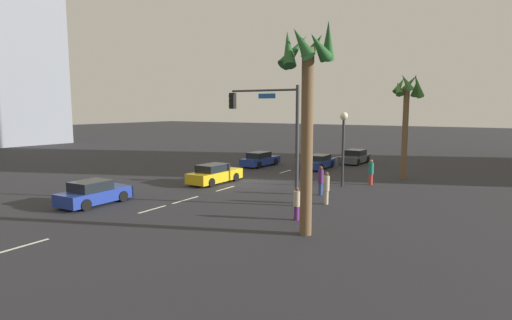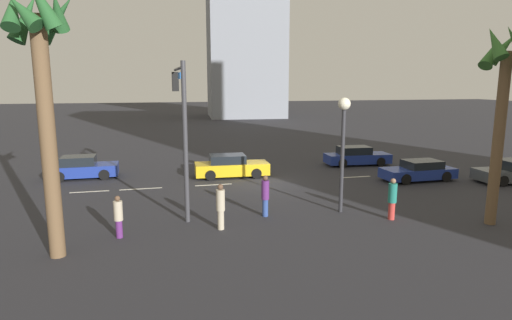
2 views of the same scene
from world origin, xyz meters
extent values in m
plane|color=#28282D|center=(0.00, 0.00, 0.00)|extent=(220.00, 220.00, 0.00)
cube|color=silver|center=(-18.00, 0.00, 0.01)|extent=(2.26, 0.14, 0.01)
cube|color=silver|center=(-12.44, 0.00, 0.01)|extent=(1.93, 0.14, 0.01)
cube|color=silver|center=(-6.10, 0.00, 0.01)|extent=(2.09, 0.14, 0.01)
cube|color=silver|center=(2.91, 0.00, 0.01)|extent=(2.14, 0.14, 0.01)
cube|color=silver|center=(7.02, 0.00, 0.01)|extent=(2.32, 0.14, 0.01)
cube|color=silver|center=(9.75, 0.00, 0.01)|extent=(2.05, 0.14, 0.01)
cube|color=silver|center=(16.97, 0.00, 0.01)|extent=(2.44, 0.14, 0.01)
cube|color=navy|center=(-8.10, -3.72, 0.49)|extent=(4.73, 1.92, 0.66)
cube|color=black|center=(-7.82, -3.73, 1.09)|extent=(2.31, 1.59, 0.54)
cylinder|color=black|center=(-9.58, -4.42, 0.32)|extent=(0.65, 0.26, 0.64)
cylinder|color=black|center=(-9.49, -2.86, 0.32)|extent=(0.65, 0.26, 0.64)
cylinder|color=black|center=(-6.71, -4.58, 0.32)|extent=(0.65, 0.26, 0.64)
cylinder|color=black|center=(-6.62, -3.02, 0.32)|extent=(0.65, 0.26, 0.64)
cube|color=#474C51|center=(-14.65, 3.42, 0.48)|extent=(4.45, 2.00, 0.64)
cube|color=black|center=(-14.91, 3.43, 1.08)|extent=(2.17, 1.68, 0.56)
cylinder|color=black|center=(-13.26, 4.21, 0.32)|extent=(0.65, 0.25, 0.64)
cylinder|color=black|center=(-13.33, 2.51, 0.32)|extent=(0.65, 0.25, 0.64)
cylinder|color=black|center=(-15.97, 4.33, 0.32)|extent=(0.65, 0.25, 0.64)
cylinder|color=black|center=(-16.05, 2.63, 0.32)|extent=(0.65, 0.25, 0.64)
cube|color=gold|center=(1.47, -1.95, 0.53)|extent=(4.68, 1.94, 0.73)
cube|color=black|center=(1.75, -1.97, 1.16)|extent=(2.28, 1.63, 0.53)
cylinder|color=black|center=(0.01, -2.71, 0.32)|extent=(0.65, 0.25, 0.64)
cylinder|color=black|center=(0.08, -1.07, 0.32)|extent=(0.65, 0.25, 0.64)
cylinder|color=black|center=(2.86, -2.84, 0.32)|extent=(0.65, 0.25, 0.64)
cylinder|color=black|center=(2.93, -1.20, 0.32)|extent=(0.65, 0.25, 0.64)
cube|color=navy|center=(10.57, -3.73, 0.50)|extent=(4.17, 1.90, 0.69)
cube|color=black|center=(10.82, -3.73, 1.12)|extent=(2.02, 1.64, 0.55)
cylinder|color=black|center=(9.31, -4.62, 0.32)|extent=(0.64, 0.23, 0.64)
cylinder|color=black|center=(9.27, -2.90, 0.32)|extent=(0.64, 0.23, 0.64)
cylinder|color=black|center=(11.87, -4.56, 0.32)|extent=(0.64, 0.23, 0.64)
cylinder|color=black|center=(11.84, -2.85, 0.32)|extent=(0.64, 0.23, 0.64)
cube|color=navy|center=(-9.41, 1.70, 0.46)|extent=(4.49, 1.83, 0.60)
cube|color=black|center=(-9.67, 1.69, 1.00)|extent=(2.17, 1.57, 0.47)
cylinder|color=black|center=(-8.05, 2.54, 0.32)|extent=(0.65, 0.24, 0.64)
cylinder|color=black|center=(-8.01, 0.92, 0.32)|extent=(0.65, 0.24, 0.64)
cylinder|color=black|center=(-10.81, 2.47, 0.32)|extent=(0.65, 0.24, 0.64)
cylinder|color=black|center=(-10.77, 0.85, 0.32)|extent=(0.65, 0.24, 0.64)
cylinder|color=#38383D|center=(4.90, 6.36, 3.38)|extent=(0.20, 0.20, 6.76)
cylinder|color=#38383D|center=(4.96, 4.24, 6.51)|extent=(0.24, 4.25, 0.12)
cube|color=black|center=(5.02, 2.12, 5.94)|extent=(0.33, 0.33, 0.95)
sphere|color=#360503|center=(5.02, 1.94, 6.23)|extent=(0.20, 0.20, 0.20)
sphere|color=orange|center=(5.02, 1.94, 5.93)|extent=(0.20, 0.20, 0.20)
sphere|color=black|center=(5.02, 1.94, 5.63)|extent=(0.20, 0.20, 0.20)
cube|color=#1959B2|center=(4.95, 4.45, 6.19)|extent=(0.07, 1.10, 0.28)
cylinder|color=#2D2D33|center=(-2.09, 6.58, 2.34)|extent=(0.18, 0.18, 4.68)
sphere|color=#F2EACC|center=(-2.09, 6.58, 4.96)|extent=(0.56, 0.56, 0.56)
cylinder|color=#BF3833|center=(-3.78, 8.12, 0.38)|extent=(0.29, 0.29, 0.77)
cylinder|color=#1E7266|center=(-3.78, 8.12, 1.19)|extent=(0.39, 0.39, 0.84)
sphere|color=#8C664C|center=(-3.78, 8.12, 1.72)|extent=(0.23, 0.23, 0.23)
cylinder|color=#B2A58C|center=(3.65, 7.66, 0.40)|extent=(0.37, 0.37, 0.79)
cylinder|color=#B2A58C|center=(3.65, 7.66, 1.23)|extent=(0.49, 0.49, 0.87)
sphere|color=brown|center=(3.65, 7.66, 1.78)|extent=(0.23, 0.23, 0.23)
cylinder|color=#2D478C|center=(1.46, 6.41, 0.39)|extent=(0.35, 0.35, 0.78)
cylinder|color=#59266B|center=(1.46, 6.41, 1.21)|extent=(0.46, 0.46, 0.85)
sphere|color=brown|center=(1.46, 6.41, 1.75)|extent=(0.23, 0.23, 0.23)
cylinder|color=#59266B|center=(7.60, 7.68, 0.35)|extent=(0.36, 0.36, 0.70)
cylinder|color=#B2A58C|center=(7.60, 7.68, 1.08)|extent=(0.48, 0.48, 0.76)
sphere|color=brown|center=(7.60, 7.68, 1.56)|extent=(0.21, 0.21, 0.21)
cylinder|color=brown|center=(-7.55, 9.60, 3.56)|extent=(0.44, 0.44, 7.11)
cone|color=#38702D|center=(-6.87, 9.68, 7.41)|extent=(0.69, 1.23, 1.45)
cone|color=#38702D|center=(-7.20, 10.44, 7.16)|extent=(1.46, 1.04, 1.86)
cone|color=#38702D|center=(-7.84, 10.18, 7.03)|extent=(1.21, 0.98, 1.40)
cone|color=#38702D|center=(-8.49, 9.52, 7.35)|extent=(0.70, 1.68, 1.80)
cone|color=#38702D|center=(-7.89, 9.00, 7.29)|extent=(1.39, 1.13, 1.45)
cone|color=#38702D|center=(-7.28, 9.04, 7.03)|extent=(1.36, 1.04, 1.31)
cylinder|color=brown|center=(9.53, 9.04, 4.00)|extent=(0.52, 0.52, 7.99)
cone|color=#235628|center=(10.20, 9.04, 8.11)|extent=(0.56, 1.18, 1.45)
cone|color=#235628|center=(9.77, 9.60, 7.98)|extent=(1.38, 1.01, 1.27)
cone|color=#235628|center=(9.22, 9.78, 8.25)|extent=(1.30, 0.96, 1.70)
cone|color=#235628|center=(8.92, 9.03, 8.08)|extent=(0.57, 1.17, 1.31)
cone|color=#235628|center=(9.11, 8.23, 7.98)|extent=(1.73, 1.25, 1.71)
cone|color=#235628|center=(10.02, 8.37, 7.95)|extent=(1.32, 1.18, 1.74)
cube|color=gray|center=(-9.57, -49.74, 12.44)|extent=(13.45, 13.29, 24.88)
camera|label=1|loc=(25.53, 16.24, 5.48)|focal=28.80mm
camera|label=2|loc=(6.08, 24.00, 5.88)|focal=29.71mm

